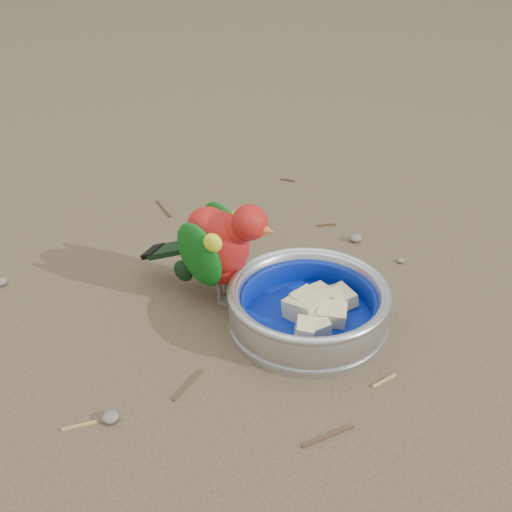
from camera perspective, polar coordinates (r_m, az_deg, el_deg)
ground at (r=0.92m, az=-1.58°, el=-8.16°), size 60.00×60.00×0.00m
food_bowl at (r=0.97m, az=4.16°, el=-5.24°), size 0.21×0.21×0.02m
bowl_wall at (r=0.95m, az=4.23°, el=-3.81°), size 0.21×0.21×0.04m
fruit_wedges at (r=0.96m, az=4.22°, el=-4.15°), size 0.13×0.13×0.03m
lory_parrot at (r=0.99m, az=-2.91°, el=0.35°), size 0.18×0.21×0.15m
ground_debris at (r=0.94m, az=-4.92°, el=-6.94°), size 0.90×0.80×0.01m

